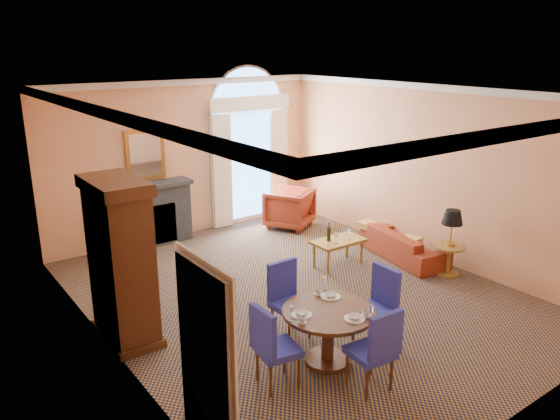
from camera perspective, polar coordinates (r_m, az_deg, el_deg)
ground at (r=8.91m, az=1.93°, el=-8.78°), size 7.50×7.50×0.00m
room_envelope at (r=8.65m, az=-0.80°, el=7.92°), size 6.04×7.52×3.45m
armoire at (r=7.55m, az=-16.24°, el=-5.45°), size 0.64×1.14×2.24m
dining_table at (r=6.95m, az=5.07°, el=-11.78°), size 1.16×1.16×0.93m
dining_chair_north at (r=7.54m, az=0.70°, el=-8.78°), size 0.49×0.49×1.05m
dining_chair_south at (r=6.46m, az=10.14°, el=-13.81°), size 0.50×0.51×1.05m
dining_chair_east at (r=7.50m, az=10.34°, el=-9.25°), size 0.52×0.52×1.05m
dining_chair_west at (r=6.43m, az=-0.98°, el=-13.67°), size 0.54×0.54×1.05m
sofa at (r=10.49m, az=12.79°, el=-3.54°), size 1.03×1.94×0.54m
armchair at (r=11.93m, az=0.96°, el=0.19°), size 1.25×1.26×0.85m
coffee_table at (r=9.90m, az=6.10°, el=-3.34°), size 0.97×0.55×0.82m
side_table at (r=9.81m, az=17.43°, el=-2.41°), size 0.54×0.54×1.15m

